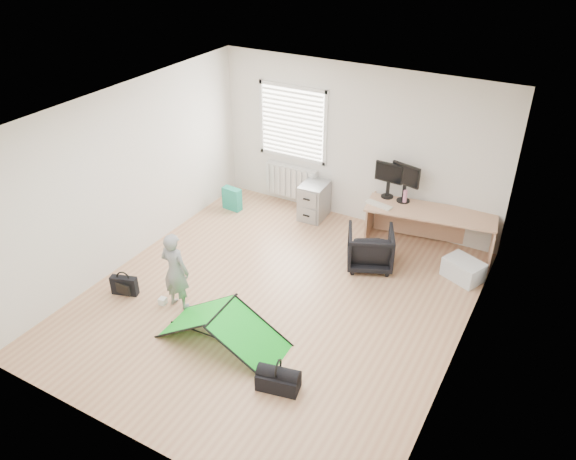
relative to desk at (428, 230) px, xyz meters
The scene contains 18 objects.
ground 2.81m from the desk, 121.30° to the right, with size 5.50×5.50×0.00m, color tan.
back_wall 1.80m from the desk, 165.71° to the left, with size 5.00×0.02×2.70m, color silver.
window 2.93m from the desk, behind, with size 1.20×0.06×1.20m, color silver.
radiator 2.67m from the desk, behind, with size 1.00×0.12×0.60m, color silver.
desk is the anchor object (origin of this frame).
filing_cabinet 2.05m from the desk, behind, with size 0.42×0.56×0.65m, color gray.
monitor_left 0.96m from the desk, behind, with size 0.46×0.10×0.44m, color black.
monitor_right 0.77m from the desk, 167.32° to the left, with size 0.50×0.11×0.47m, color black.
keyboard 0.88m from the desk, 164.48° to the right, with size 0.44×0.15×0.02m, color beige.
thermos 0.64m from the desk, behind, with size 0.06×0.06×0.22m, color pink.
office_chair 1.10m from the desk, 124.40° to the right, with size 0.67×0.69×0.63m, color black.
person 4.03m from the desk, 129.36° to the right, with size 0.42×0.28×1.15m, color gray.
kite 3.78m from the desk, 114.80° to the right, with size 1.65×0.73×0.51m, color #12BE22, non-canonical shape.
storage_crate 0.93m from the desk, 36.88° to the right, with size 0.55×0.38×0.31m, color silver.
tote_bag 3.51m from the desk, behind, with size 0.35×0.15×0.42m, color #1F8F75.
laptop_bag 4.72m from the desk, 135.92° to the right, with size 0.38×0.11×0.28m, color black.
white_box 4.25m from the desk, 130.79° to the right, with size 0.10×0.10×0.10m, color silver.
duffel_bag 3.82m from the desk, 98.70° to the right, with size 0.49×0.25×0.21m, color black.
Camera 1 is at (3.24, -5.39, 4.90)m, focal length 35.00 mm.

